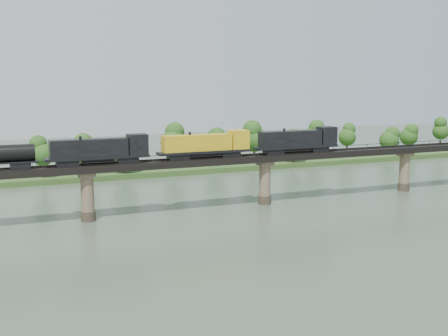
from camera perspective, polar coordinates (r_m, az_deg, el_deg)
name	(u,v)px	position (r m, az deg, el deg)	size (l,w,h in m)	color
ground	(339,237)	(104.69, 11.64, -6.93)	(400.00, 400.00, 0.00)	#39493A
far_bank	(187,166)	(179.45, -3.82, 0.16)	(300.00, 24.00, 1.60)	#2D4B1E
bridge	(265,181)	(128.62, 4.17, -1.28)	(236.00, 30.00, 11.50)	#473A2D
bridge_superstructure	(265,153)	(127.64, 4.20, 1.52)	(220.00, 4.90, 0.75)	black
far_treeline	(166,144)	(171.65, -5.96, 2.43)	(289.06, 17.54, 13.60)	#382619
freight_train	(171,147)	(118.96, -5.38, 2.15)	(83.95, 3.27, 5.78)	black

